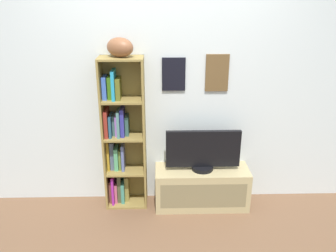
{
  "coord_description": "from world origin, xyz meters",
  "views": [
    {
      "loc": [
        -0.02,
        -2.26,
        2.16
      ],
      "look_at": [
        0.07,
        0.85,
        0.94
      ],
      "focal_mm": 37.47,
      "sensor_mm": 36.0,
      "label": 1
    }
  ],
  "objects": [
    {
      "name": "back_wall",
      "position": [
        0.0,
        1.13,
        1.28
      ],
      "size": [
        4.8,
        0.08,
        2.56
      ],
      "color": "silver",
      "rests_on": "ground"
    },
    {
      "name": "bookshelf",
      "position": [
        -0.41,
        1.0,
        0.75
      ],
      "size": [
        0.42,
        0.26,
        1.57
      ],
      "color": "olive",
      "rests_on": "ground"
    },
    {
      "name": "football",
      "position": [
        -0.37,
        0.97,
        1.66
      ],
      "size": [
        0.32,
        0.28,
        0.18
      ],
      "primitive_type": "ellipsoid",
      "rotation": [
        0.0,
        0.0,
        -0.51
      ],
      "color": "brown",
      "rests_on": "bookshelf"
    },
    {
      "name": "tv_stand",
      "position": [
        0.42,
        0.92,
        0.21
      ],
      "size": [
        0.97,
        0.36,
        0.42
      ],
      "color": "tan",
      "rests_on": "ground"
    },
    {
      "name": "television",
      "position": [
        0.42,
        0.92,
        0.63
      ],
      "size": [
        0.75,
        0.22,
        0.43
      ],
      "color": "black",
      "rests_on": "tv_stand"
    }
  ]
}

